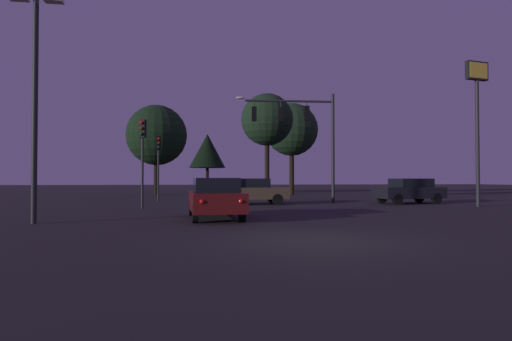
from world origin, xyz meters
name	(u,v)px	position (x,y,z in m)	size (l,w,h in m)	color
ground_plane	(227,197)	(0.00, 24.50, 0.00)	(168.00, 168.00, 0.00)	black
traffic_signal_mast_arm	(302,126)	(3.95, 15.70, 4.83)	(6.18, 0.69, 6.84)	#232326
traffic_light_corner_left	(142,146)	(-5.32, 11.63, 3.14)	(0.36, 0.38, 4.43)	#232326
traffic_light_corner_right	(158,155)	(-5.06, 18.92, 3.07)	(0.35, 0.38, 4.34)	#232326
car_nearside_lane	(215,197)	(-2.06, 6.05, 0.80)	(1.95, 4.69, 1.52)	#4C0F0F
car_crossing_left	(252,191)	(0.61, 14.76, 0.79)	(4.22, 1.81, 1.52)	#473828
car_crossing_right	(409,190)	(10.23, 14.15, 0.79)	(4.21, 2.25, 1.52)	black
parking_lot_lamp_post	(35,77)	(-8.08, 5.09, 4.86)	(1.70, 0.36, 7.62)	#232326
store_sign_illuminated	(477,102)	(12.33, 10.76, 5.68)	(1.42, 0.51, 7.84)	#232326
tree_behind_sign	(292,130)	(6.65, 29.57, 6.22)	(5.05, 5.05, 8.78)	black
tree_left_far	(157,135)	(-6.12, 31.22, 5.66)	(5.73, 5.73, 8.54)	black
tree_center_horizon	(207,151)	(-1.01, 38.68, 4.72)	(4.13, 4.13, 6.68)	black
tree_right_cluster	(267,120)	(2.40, 19.49, 5.67)	(3.69, 3.69, 7.55)	black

